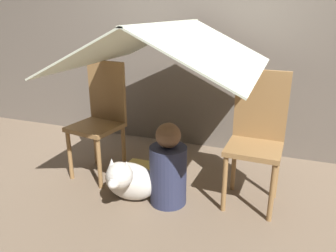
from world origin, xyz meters
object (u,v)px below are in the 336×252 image
at_px(chair_left, 101,115).
at_px(dog, 128,180).
at_px(person_front, 168,169).
at_px(chair_right, 257,134).

distance_m(chair_left, dog, 0.66).
xyz_separation_m(person_front, dog, (-0.29, -0.10, -0.09)).
xyz_separation_m(chair_right, person_front, (-0.58, -0.27, -0.26)).
relative_size(chair_left, dog, 2.36).
distance_m(chair_left, chair_right, 1.30).
xyz_separation_m(chair_left, person_front, (0.71, -0.27, -0.26)).
xyz_separation_m(chair_right, dog, (-0.87, -0.36, -0.35)).
bearing_deg(chair_right, dog, -155.43).
bearing_deg(person_front, chair_right, 24.49).
bearing_deg(person_front, chair_left, 159.58).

